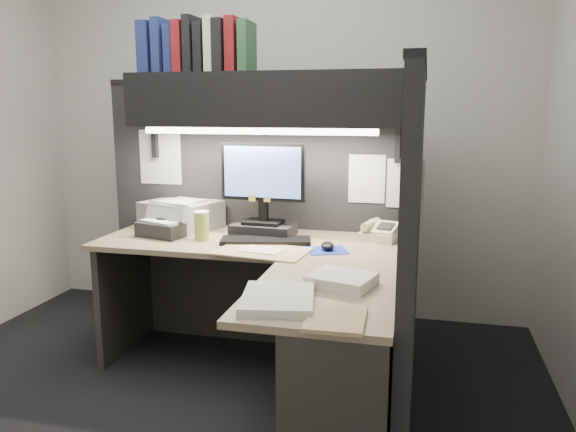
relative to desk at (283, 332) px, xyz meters
The scene contains 21 objects.
floor 0.61m from the desk, behind, with size 3.50×3.50×0.00m, color black.
wall_back 1.81m from the desk, 105.82° to the left, with size 3.50×0.04×2.70m, color beige.
partition_back 1.07m from the desk, 113.00° to the left, with size 1.90×0.06×1.60m, color black.
partition_right 0.68m from the desk, 18.19° to the left, with size 0.06×1.50×1.60m, color black.
desk is the anchor object (origin of this frame).
overhead_shelf 1.33m from the desk, 111.79° to the left, with size 1.55×0.34×0.30m, color black.
task_light_tube 1.12m from the desk, 116.16° to the left, with size 0.04×0.04×1.32m, color white.
monitor 0.90m from the desk, 112.92° to the left, with size 0.49×0.24×0.53m.
keyboard 0.64m from the desk, 113.67° to the left, with size 0.49×0.16×0.02m, color black.
mousepad 0.53m from the desk, 73.36° to the left, with size 0.20×0.18×0.00m, color navy.
mouse 0.55m from the desk, 73.70° to the left, with size 0.07×0.11×0.04m, color black.
telephone 0.89m from the desk, 62.98° to the left, with size 0.20×0.21×0.08m, color #BBB590.
coffee_cup 0.86m from the desk, 139.75° to the left, with size 0.08×0.08×0.15m, color #D1D254.
printer 1.20m from the desk, 137.26° to the left, with size 0.41×0.35×0.16m, color gray.
notebook_stack 1.06m from the desk, 146.34° to the left, with size 0.27×0.23×0.08m, color black.
open_folder 0.47m from the desk, 120.42° to the left, with size 0.46×0.30×0.01m, color tan.
paper_stack_a 0.44m from the desk, 25.08° to the right, with size 0.25×0.21×0.05m, color white.
paper_stack_b 0.51m from the desk, 78.24° to the right, with size 0.27×0.33×0.03m, color white.
manila_stack 0.69m from the desk, 58.39° to the right, with size 0.20×0.26×0.01m, color tan.
binder_row 1.69m from the desk, 132.76° to the left, with size 0.64×0.24×0.31m.
pinned_papers 0.83m from the desk, 90.40° to the left, with size 1.76×1.31×0.51m.
Camera 1 is at (1.03, -2.35, 1.45)m, focal length 35.00 mm.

